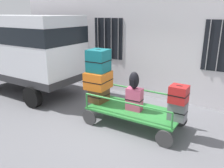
# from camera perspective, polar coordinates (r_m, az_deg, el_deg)

# --- Properties ---
(ground_plane) EXTENTS (40.00, 40.00, 0.00)m
(ground_plane) POSITION_cam_1_polar(r_m,az_deg,el_deg) (6.37, 0.69, -10.14)
(ground_plane) COLOR slate
(building_wall) EXTENTS (12.00, 0.38, 5.00)m
(building_wall) POSITION_cam_1_polar(r_m,az_deg,el_deg) (8.08, 10.93, 13.93)
(building_wall) COLOR silver
(building_wall) RESTS_ON ground
(van) EXTENTS (4.42, 2.10, 2.85)m
(van) POSITION_cam_1_polar(r_m,az_deg,el_deg) (9.12, -21.04, 8.71)
(van) COLOR silver
(van) RESTS_ON ground
(luggage_cart) EXTENTS (2.52, 1.25, 0.47)m
(luggage_cart) POSITION_cam_1_polar(r_m,az_deg,el_deg) (6.20, 5.57, -7.01)
(luggage_cart) COLOR #2D8438
(luggage_cart) RESTS_ON ground
(cart_railing) EXTENTS (2.40, 1.11, 0.41)m
(cart_railing) POSITION_cam_1_polar(r_m,az_deg,el_deg) (6.04, 5.68, -3.38)
(cart_railing) COLOR #2D8438
(cart_railing) RESTS_ON luggage_cart
(suitcase_left_bottom) EXTENTS (0.45, 0.56, 0.41)m
(suitcase_left_bottom) POSITION_cam_1_polar(r_m,az_deg,el_deg) (6.63, -3.24, -2.67)
(suitcase_left_bottom) COLOR brown
(suitcase_left_bottom) RESTS_ON luggage_cart
(suitcase_left_middle) EXTENTS (0.64, 0.70, 0.48)m
(suitcase_left_middle) POSITION_cam_1_polar(r_m,az_deg,el_deg) (6.47, -3.45, 0.99)
(suitcase_left_middle) COLOR orange
(suitcase_left_middle) RESTS_ON suitcase_left_bottom
(suitcase_left_top) EXTENTS (0.57, 0.57, 0.62)m
(suitcase_left_top) POSITION_cam_1_polar(r_m,az_deg,el_deg) (6.36, -3.40, 5.83)
(suitcase_left_top) COLOR #0F5960
(suitcase_left_top) RESTS_ON suitcase_left_middle
(suitcase_midleft_bottom) EXTENTS (0.43, 0.28, 0.61)m
(suitcase_midleft_bottom) POSITION_cam_1_polar(r_m,az_deg,el_deg) (6.04, 5.60, -3.80)
(suitcase_midleft_bottom) COLOR #CC4C72
(suitcase_midleft_bottom) RESTS_ON luggage_cart
(suitcase_center_bottom) EXTENTS (0.43, 0.30, 0.46)m
(suitcase_center_bottom) POSITION_cam_1_polar(r_m,az_deg,el_deg) (5.71, 15.97, -6.52)
(suitcase_center_bottom) COLOR slate
(suitcase_center_bottom) RESTS_ON luggage_cart
(suitcase_center_middle) EXTENTS (0.42, 0.40, 0.41)m
(suitcase_center_middle) POSITION_cam_1_polar(r_m,az_deg,el_deg) (5.54, 16.29, -2.45)
(suitcase_center_middle) COLOR #B21E1E
(suitcase_center_middle) RESTS_ON suitcase_center_bottom
(backpack) EXTENTS (0.27, 0.22, 0.44)m
(backpack) POSITION_cam_1_polar(r_m,az_deg,el_deg) (5.86, 5.49, 0.93)
(backpack) COLOR black
(backpack) RESTS_ON suitcase_midleft_bottom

